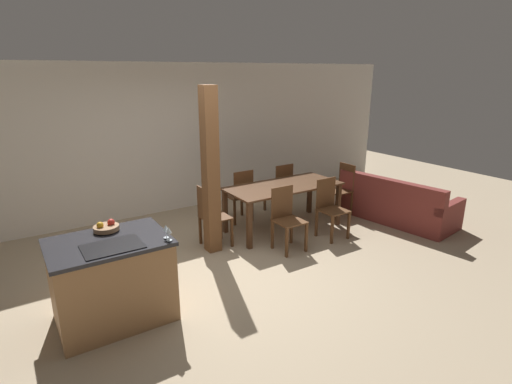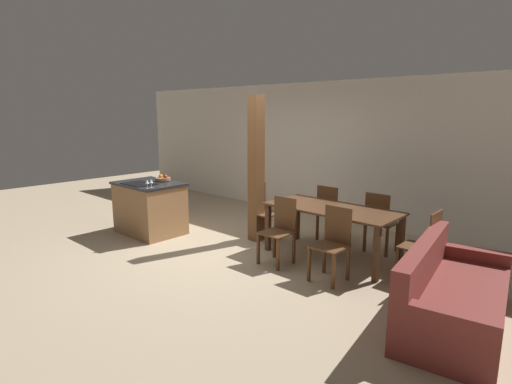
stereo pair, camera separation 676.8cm
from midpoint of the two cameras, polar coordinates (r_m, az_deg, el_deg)
The scene contains 15 objects.
ground_plane at distance 4.88m, azimuth 25.11°, elevation -18.35°, with size 16.00×16.00×0.00m, color tan.
wall_back at distance 7.05m, azimuth 32.83°, elevation 1.49°, with size 11.20×0.08×2.70m.
kitchen_island at distance 5.03m, azimuth 7.82°, elevation -10.69°, with size 1.18×0.85×0.92m.
fruit_bowl at distance 5.05m, azimuth 10.16°, elevation -4.73°, with size 0.27×0.27×0.11m.
wine_glass_near at distance 4.29m, azimuth 11.02°, elevation -6.69°, with size 0.06×0.06×0.14m.
wine_glass_middle at distance 4.36m, azimuth 11.54°, elevation -6.45°, with size 0.06×0.06×0.14m.
dining_table at distance 5.24m, azimuth 45.00°, elevation -10.73°, with size 1.92×0.88×0.76m.
dining_chair_near_left at distance 4.67m, azimuth 39.58°, elevation -14.63°, with size 0.40×0.40×0.94m.
dining_chair_near_right at distance 4.74m, azimuth 50.37°, elevation -15.82°, with size 0.40×0.40×0.94m.
dining_chair_far_left at distance 5.91m, azimuth 40.35°, elevation -9.62°, with size 0.40×0.40×0.94m.
dining_chair_far_right at distance 5.97m, azimuth 48.72°, elevation -10.63°, with size 0.40×0.40×0.94m.
dining_chair_head_end at distance 5.36m, azimuth 30.26°, elevation -10.35°, with size 0.40×0.40×0.94m.
dining_chair_foot_end at distance 5.56m, azimuth 58.88°, elevation -13.68°, with size 0.40×0.40×0.94m.
couch at distance 5.19m, azimuth 67.31°, elevation -19.40°, with size 1.12×2.04×0.81m.
timber_post at distance 5.06m, azimuth 30.29°, elevation -3.32°, with size 0.20×0.20×2.38m.
Camera 2 is at (4.50, -4.07, 2.10)m, focal length 28.00 mm.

